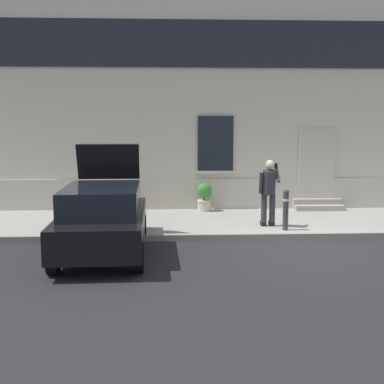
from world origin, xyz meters
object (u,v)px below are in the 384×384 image
(bollard_far_left, at_px, (116,209))
(planter_cream, at_px, (205,196))
(bollard_near_person, at_px, (286,208))
(hatchback_car_black, at_px, (103,218))
(person_on_phone, at_px, (269,188))
(planter_terracotta, at_px, (123,198))

(bollard_far_left, distance_m, planter_cream, 3.75)
(bollard_far_left, bearing_deg, bollard_near_person, 0.00)
(hatchback_car_black, distance_m, planter_cream, 5.12)
(planter_cream, bearing_deg, bollard_far_left, -129.94)
(bollard_near_person, height_order, planter_cream, bollard_near_person)
(bollard_near_person, relative_size, bollard_far_left, 1.00)
(planter_cream, bearing_deg, person_on_phone, -58.02)
(bollard_near_person, bearing_deg, planter_cream, 122.57)
(bollard_far_left, xyz_separation_m, planter_cream, (2.41, 2.87, -0.11))
(hatchback_car_black, xyz_separation_m, planter_terracotta, (0.04, 4.30, -0.19))
(person_on_phone, distance_m, planter_cream, 2.87)
(hatchback_car_black, bearing_deg, planter_cream, 60.61)
(hatchback_car_black, xyz_separation_m, bollard_far_left, (0.11, 1.59, -0.09))
(bollard_near_person, relative_size, person_on_phone, 0.60)
(hatchback_car_black, height_order, planter_terracotta, hatchback_car_black)
(planter_terracotta, relative_size, planter_cream, 1.00)
(bollard_near_person, relative_size, planter_cream, 1.22)
(bollard_near_person, bearing_deg, hatchback_car_black, -159.92)
(bollard_far_left, bearing_deg, planter_cream, 50.06)
(bollard_far_left, bearing_deg, hatchback_car_black, -93.88)
(planter_cream, bearing_deg, bollard_near_person, -57.43)
(person_on_phone, xyz_separation_m, planter_terracotta, (-3.97, 2.23, -0.54))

